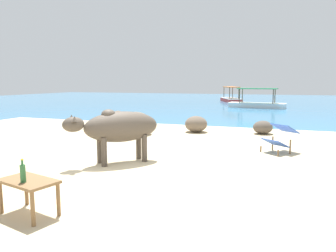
# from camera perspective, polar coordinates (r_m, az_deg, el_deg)

# --- Properties ---
(sand_beach) EXTENTS (18.00, 14.00, 0.04)m
(sand_beach) POSITION_cam_1_polar(r_m,az_deg,el_deg) (5.96, -8.55, -8.87)
(sand_beach) COLOR #CCB78E
(sand_beach) RESTS_ON ground
(water_surface) EXTENTS (60.00, 36.00, 0.03)m
(water_surface) POSITION_cam_1_polar(r_m,az_deg,el_deg) (27.22, 13.60, 4.02)
(water_surface) COLOR teal
(water_surface) RESTS_ON ground
(cow) EXTENTS (1.68, 1.73, 1.13)m
(cow) POSITION_cam_1_polar(r_m,az_deg,el_deg) (6.74, -8.65, -0.24)
(cow) COLOR #4C4238
(cow) RESTS_ON sand_beach
(low_bench_table) EXTENTS (0.84, 0.61, 0.46)m
(low_bench_table) POSITION_cam_1_polar(r_m,az_deg,el_deg) (4.49, -23.54, -9.70)
(low_bench_table) COLOR brown
(low_bench_table) RESTS_ON sand_beach
(bottle) EXTENTS (0.07, 0.07, 0.30)m
(bottle) POSITION_cam_1_polar(r_m,az_deg,el_deg) (4.36, -24.37, -7.59)
(bottle) COLOR #2D6B38
(bottle) RESTS_ON low_bench_table
(deck_chair_near) EXTENTS (0.90, 0.93, 0.68)m
(deck_chair_near) POSITION_cam_1_polar(r_m,az_deg,el_deg) (8.16, 19.30, -1.75)
(deck_chair_near) COLOR brown
(deck_chair_near) RESTS_ON sand_beach
(shore_rock_large) EXTENTS (0.78, 0.92, 0.60)m
(shore_rock_large) POSITION_cam_1_polar(r_m,az_deg,el_deg) (12.29, -8.90, 1.31)
(shore_rock_large) COLOR #6B5B4C
(shore_rock_large) RESTS_ON sand_beach
(shore_rock_medium) EXTENTS (1.05, 1.05, 0.54)m
(shore_rock_medium) POSITION_cam_1_polar(r_m,az_deg,el_deg) (10.87, 5.01, 0.35)
(shore_rock_medium) COLOR #6B5B4C
(shore_rock_medium) RESTS_ON sand_beach
(shore_rock_small) EXTENTS (0.87, 0.87, 0.43)m
(shore_rock_small) POSITION_cam_1_polar(r_m,az_deg,el_deg) (10.89, 16.49, -0.22)
(shore_rock_small) COLOR brown
(shore_rock_small) RESTS_ON sand_beach
(shore_rock_flat) EXTENTS (1.30, 1.29, 0.72)m
(shore_rock_flat) POSITION_cam_1_polar(r_m,az_deg,el_deg) (10.43, -5.89, 0.53)
(shore_rock_flat) COLOR #756651
(shore_rock_flat) RESTS_ON sand_beach
(boat_white) EXTENTS (3.79, 1.61, 1.29)m
(boat_white) POSITION_cam_1_polar(r_m,az_deg,el_deg) (22.17, 15.50, 3.87)
(boat_white) COLOR white
(boat_white) RESTS_ON water_surface
(boat_red) EXTENTS (2.43, 3.84, 1.29)m
(boat_red) POSITION_cam_1_polar(r_m,az_deg,el_deg) (28.26, 11.11, 4.81)
(boat_red) COLOR #C63833
(boat_red) RESTS_ON water_surface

